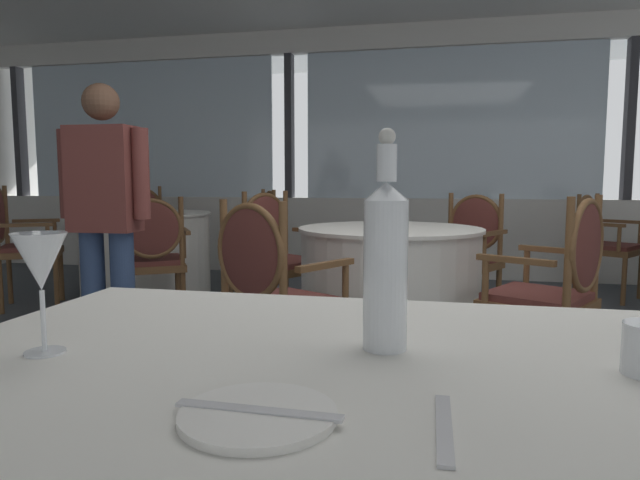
% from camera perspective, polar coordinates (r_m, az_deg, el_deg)
% --- Properties ---
extents(ground_plane, '(14.34, 14.34, 0.00)m').
position_cam_1_polar(ground_plane, '(2.46, 13.17, -19.27)').
color(ground_plane, '#4C5156').
extents(window_wall_far, '(11.03, 0.14, 2.68)m').
position_cam_1_polar(window_wall_far, '(6.16, 12.82, 6.17)').
color(window_wall_far, silver).
rests_on(window_wall_far, ground_plane).
extents(side_plate, '(0.19, 0.19, 0.01)m').
position_cam_1_polar(side_plate, '(0.70, -6.29, -17.20)').
color(side_plate, white).
rests_on(side_plate, foreground_table).
extents(butter_knife, '(0.21, 0.02, 0.00)m').
position_cam_1_polar(butter_knife, '(0.70, -6.30, -16.81)').
color(butter_knife, silver).
rests_on(butter_knife, foreground_table).
extents(dinner_fork, '(0.02, 0.18, 0.00)m').
position_cam_1_polar(dinner_fork, '(0.68, 12.46, -18.05)').
color(dinner_fork, silver).
rests_on(dinner_fork, foreground_table).
extents(water_bottle, '(0.07, 0.07, 0.36)m').
position_cam_1_polar(water_bottle, '(0.93, 6.66, -2.08)').
color(water_bottle, white).
rests_on(water_bottle, foreground_table).
extents(wine_glass, '(0.09, 0.09, 0.20)m').
position_cam_1_polar(wine_glass, '(1.01, -26.48, -2.22)').
color(wine_glass, white).
rests_on(wine_glass, foreground_table).
extents(dining_chair_0_0, '(0.64, 0.66, 0.92)m').
position_cam_1_polar(dining_chair_0_0, '(5.59, 26.50, 0.26)').
color(dining_chair_0_0, brown).
rests_on(dining_chair_0_0, ground_plane).
extents(background_table_1, '(1.13, 1.13, 0.77)m').
position_cam_1_polar(background_table_1, '(5.16, -17.20, -1.56)').
color(background_table_1, silver).
rests_on(background_table_1, ground_plane).
extents(dining_chair_1_0, '(0.65, 0.63, 0.98)m').
position_cam_1_polar(dining_chair_1_0, '(6.14, -17.64, 1.35)').
color(dining_chair_1_0, brown).
rests_on(dining_chair_1_0, ground_plane).
extents(dining_chair_1_1, '(0.63, 0.65, 1.00)m').
position_cam_1_polar(dining_chair_1_1, '(5.20, -28.32, 0.29)').
color(dining_chair_1_1, brown).
rests_on(dining_chair_1_1, ground_plane).
extents(dining_chair_1_2, '(0.65, 0.63, 0.93)m').
position_cam_1_polar(dining_chair_1_2, '(4.16, -16.71, -1.11)').
color(dining_chair_1_2, brown).
rests_on(dining_chair_1_2, ground_plane).
extents(dining_chair_1_3, '(0.63, 0.65, 0.96)m').
position_cam_1_polar(dining_chair_1_3, '(5.27, -6.38, 0.69)').
color(dining_chair_1_3, brown).
rests_on(dining_chair_1_3, ground_plane).
extents(background_table_2, '(1.09, 1.09, 0.77)m').
position_cam_1_polar(background_table_2, '(3.42, 7.06, -5.14)').
color(background_table_2, silver).
rests_on(background_table_2, ground_plane).
extents(dining_chair_2_0, '(0.65, 0.63, 0.95)m').
position_cam_1_polar(dining_chair_2_0, '(4.22, 14.67, -0.75)').
color(dining_chair_2_0, brown).
rests_on(dining_chair_2_0, ground_plane).
extents(dining_chair_2_1, '(0.63, 0.65, 0.97)m').
position_cam_1_polar(dining_chair_2_1, '(4.02, -4.42, -0.85)').
color(dining_chair_2_1, brown).
rests_on(dining_chair_2_1, ground_plane).
extents(dining_chair_2_2, '(0.65, 0.63, 0.96)m').
position_cam_1_polar(dining_chair_2_2, '(2.65, -5.07, -4.70)').
color(dining_chair_2_2, brown).
rests_on(dining_chair_2_2, ground_plane).
extents(dining_chair_2_3, '(0.63, 0.65, 0.97)m').
position_cam_1_polar(dining_chair_2_3, '(2.95, 22.95, -3.77)').
color(dining_chair_2_3, brown).
rests_on(dining_chair_2_3, ground_plane).
extents(diner_person_0, '(0.53, 0.21, 1.56)m').
position_cam_1_polar(diner_person_0, '(3.31, -20.95, 2.87)').
color(diner_person_0, '#334770').
rests_on(diner_person_0, ground_plane).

